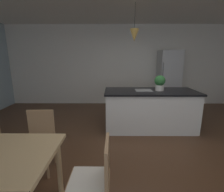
{
  "coord_description": "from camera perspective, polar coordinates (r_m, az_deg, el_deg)",
  "views": [
    {
      "loc": [
        -0.44,
        -2.5,
        1.6
      ],
      "look_at": [
        -0.46,
        0.0,
        1.02
      ],
      "focal_mm": 26.03,
      "sensor_mm": 36.0,
      "label": 1
    }
  ],
  "objects": [
    {
      "name": "ground_plane",
      "position": [
        3.02,
        9.27,
        -19.65
      ],
      "size": [
        10.0,
        8.4,
        0.04
      ],
      "primitive_type": "cube",
      "color": "#4C301E"
    },
    {
      "name": "potted_plant_on_island",
      "position": [
        3.75,
        16.43,
        4.58
      ],
      "size": [
        0.23,
        0.23,
        0.34
      ],
      "color": "beige",
      "rests_on": "kitchen_island"
    },
    {
      "name": "pendant_over_island_main",
      "position": [
        3.62,
        7.92,
        20.4
      ],
      "size": [
        0.19,
        0.19,
        0.75
      ],
      "color": "black"
    },
    {
      "name": "wall_back_kitchen",
      "position": [
        5.79,
        4.8,
        10.54
      ],
      "size": [
        10.0,
        0.12,
        2.7
      ],
      "primitive_type": "cube",
      "color": "white",
      "rests_on": "ground_plane"
    },
    {
      "name": "chair_far_right",
      "position": [
        2.63,
        -24.25,
        -13.58
      ],
      "size": [
        0.42,
        0.42,
        0.87
      ],
      "color": "#A87F56",
      "rests_on": "ground_plane"
    },
    {
      "name": "refrigerator",
      "position": [
        5.71,
        19.14,
        5.58
      ],
      "size": [
        0.67,
        0.67,
        1.86
      ],
      "color": "#B2B5B7",
      "rests_on": "ground_plane"
    },
    {
      "name": "kitchen_island",
      "position": [
        3.84,
        13.06,
        -4.57
      ],
      "size": [
        2.04,
        0.88,
        0.91
      ],
      "color": "silver",
      "rests_on": "ground_plane"
    },
    {
      "name": "chair_kitchen_end",
      "position": [
        1.75,
        -6.45,
        -27.06
      ],
      "size": [
        0.4,
        0.4,
        0.87
      ],
      "color": "#A87F56",
      "rests_on": "ground_plane"
    }
  ]
}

